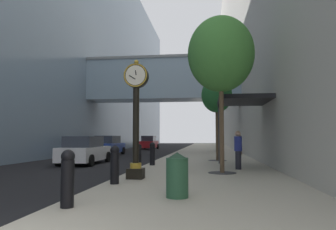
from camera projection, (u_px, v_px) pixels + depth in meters
name	position (u px, v px, depth m)	size (l,w,h in m)	color
ground_plane	(175.00, 153.00, 30.73)	(110.00, 110.00, 0.00)	black
sidewalk_right	(207.00, 151.00, 33.32)	(6.13, 80.00, 0.14)	#ADA593
building_block_left	(68.00, 42.00, 36.07)	(23.46, 80.00, 24.62)	slate
building_block_right	(279.00, 16.00, 33.36)	(9.00, 80.00, 28.42)	#B7B2A8
street_clock	(136.00, 113.00, 11.02)	(0.84, 0.55, 4.10)	black
bollard_nearest	(68.00, 177.00, 6.43)	(0.28, 0.28, 1.15)	black
bollard_second	(115.00, 164.00, 9.67)	(0.28, 0.28, 1.15)	black
bollard_third	(138.00, 157.00, 12.90)	(0.28, 0.28, 1.15)	black
bollard_fourth	(152.00, 153.00, 16.13)	(0.28, 0.28, 1.15)	black
street_tree_near	(221.00, 55.00, 12.91)	(2.67, 2.67, 6.29)	#333335
street_tree_mid_near	(217.00, 96.00, 19.58)	(1.87, 1.87, 5.07)	#333335
trash_bin	(177.00, 174.00, 7.49)	(0.53, 0.53, 1.05)	#234C33
pedestrian_walking	(238.00, 149.00, 14.10)	(0.43, 0.51, 1.69)	#23232D
storefront_awning	(242.00, 102.00, 15.65)	(2.40, 3.60, 3.30)	black
car_white_near	(85.00, 151.00, 18.49)	(2.10, 4.74, 1.60)	silver
car_red_mid	(149.00, 143.00, 41.32)	(1.99, 4.25, 1.74)	#AD191E
car_blue_far	(108.00, 146.00, 27.97)	(2.05, 4.38, 1.68)	navy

